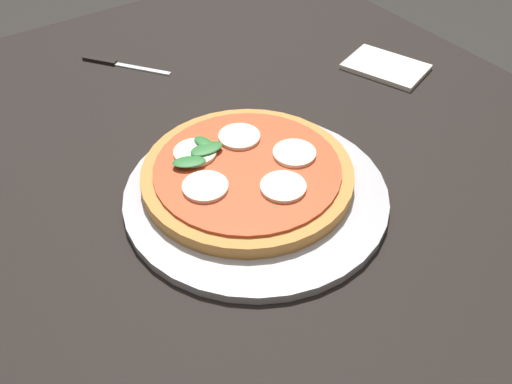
% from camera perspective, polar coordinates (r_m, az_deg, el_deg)
% --- Properties ---
extents(dining_table, '(1.12, 1.12, 0.72)m').
position_cam_1_polar(dining_table, '(0.83, -4.52, -3.72)').
color(dining_table, black).
rests_on(dining_table, ground_plane).
extents(serving_tray, '(0.34, 0.34, 0.01)m').
position_cam_1_polar(serving_tray, '(0.73, 0.00, -0.23)').
color(serving_tray, '#B2B2B7').
rests_on(serving_tray, dining_table).
extents(pizza, '(0.27, 0.27, 0.03)m').
position_cam_1_polar(pizza, '(0.73, -0.92, 1.91)').
color(pizza, '#C6843F').
rests_on(pizza, serving_tray).
extents(napkin, '(0.15, 0.13, 0.01)m').
position_cam_1_polar(napkin, '(1.01, 12.88, 12.13)').
color(napkin, white).
rests_on(napkin, dining_table).
extents(knife, '(0.14, 0.11, 0.01)m').
position_cam_1_polar(knife, '(1.03, -13.96, 12.41)').
color(knife, black).
rests_on(knife, dining_table).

